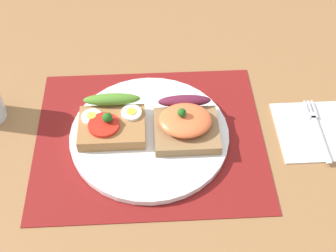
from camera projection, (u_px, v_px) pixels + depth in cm
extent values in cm
cube|color=olive|center=(150.00, 144.00, 74.95)|extent=(120.00, 90.00, 3.20)
cube|color=maroon|center=(150.00, 137.00, 73.61)|extent=(37.02, 30.66, 0.30)
cylinder|color=white|center=(150.00, 135.00, 73.09)|extent=(25.68, 25.68, 1.07)
cube|color=#9B693A|center=(112.00, 127.00, 72.07)|extent=(10.56, 7.97, 2.04)
cylinder|color=red|center=(104.00, 126.00, 70.52)|extent=(4.94, 4.94, 0.60)
ellipsoid|color=#508428|center=(112.00, 99.00, 73.45)|extent=(9.29, 2.20, 1.80)
sphere|color=#1E5919|center=(107.00, 118.00, 70.21)|extent=(1.60, 1.60, 1.60)
cylinder|color=white|center=(92.00, 117.00, 71.84)|extent=(3.30, 3.30, 0.50)
cylinder|color=yellow|center=(91.00, 116.00, 71.59)|extent=(1.48, 1.48, 0.16)
cylinder|color=white|center=(131.00, 113.00, 72.41)|extent=(3.30, 3.30, 0.50)
cylinder|color=yellow|center=(131.00, 111.00, 72.16)|extent=(1.48, 1.48, 0.16)
cube|color=olive|center=(186.00, 131.00, 71.91)|extent=(10.24, 8.96, 1.64)
ellipsoid|color=orange|center=(185.00, 120.00, 70.78)|extent=(8.40, 7.17, 2.22)
ellipsoid|color=maroon|center=(184.00, 101.00, 73.76)|extent=(8.71, 2.20, 1.80)
sphere|color=#1E5919|center=(182.00, 112.00, 69.43)|extent=(1.40, 1.40, 1.40)
cube|color=white|center=(316.00, 132.00, 74.23)|extent=(12.78, 12.72, 0.60)
cube|color=#B7B7BC|center=(321.00, 139.00, 72.62)|extent=(0.80, 9.75, 0.32)
cube|color=#B7B7BC|center=(313.00, 116.00, 75.90)|extent=(1.50, 1.20, 0.32)
cube|color=#B7B7BC|center=(306.00, 107.00, 77.18)|extent=(0.32, 2.80, 0.32)
cube|color=#B7B7BC|center=(310.00, 107.00, 77.20)|extent=(0.32, 2.80, 0.32)
cube|color=#B7B7BC|center=(313.00, 107.00, 77.22)|extent=(0.32, 2.80, 0.32)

